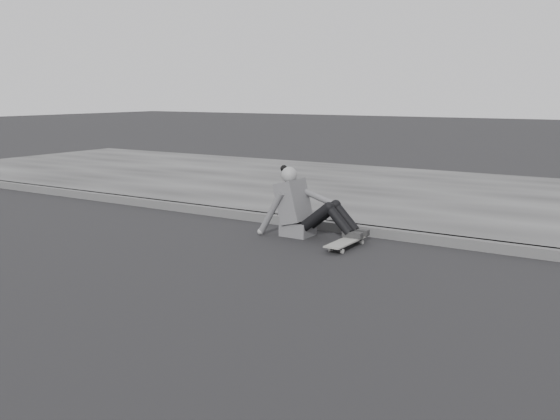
# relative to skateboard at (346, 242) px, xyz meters

# --- Properties ---
(ground) EXTENTS (80.00, 80.00, 0.00)m
(ground) POSITION_rel_skateboard_xyz_m (0.78, -1.86, -0.07)
(ground) COLOR black
(ground) RESTS_ON ground
(curb) EXTENTS (24.00, 0.16, 0.12)m
(curb) POSITION_rel_skateboard_xyz_m (0.78, 0.72, -0.01)
(curb) COLOR #464646
(curb) RESTS_ON ground
(sidewalk) EXTENTS (24.00, 6.00, 0.12)m
(sidewalk) POSITION_rel_skateboard_xyz_m (0.78, 3.74, -0.01)
(sidewalk) COLOR #3E3E3E
(sidewalk) RESTS_ON ground
(skateboard) EXTENTS (0.20, 0.78, 0.09)m
(skateboard) POSITION_rel_skateboard_xyz_m (0.00, 0.00, 0.00)
(skateboard) COLOR gray
(skateboard) RESTS_ON ground
(seated_woman) EXTENTS (1.38, 0.46, 0.88)m
(seated_woman) POSITION_rel_skateboard_xyz_m (-0.73, 0.25, 0.29)
(seated_woman) COLOR #4D4D4F
(seated_woman) RESTS_ON ground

